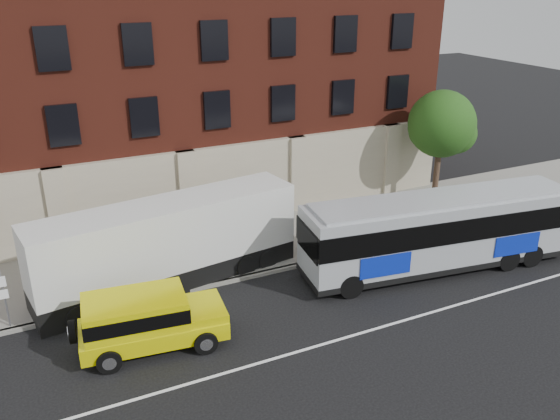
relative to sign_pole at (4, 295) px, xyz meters
name	(u,v)px	position (x,y,z in m)	size (l,w,h in m)	color
ground	(296,362)	(8.50, -6.15, -1.45)	(120.00, 120.00, 0.00)	black
sidewalk	(208,252)	(8.50, 2.85, -1.38)	(60.00, 6.00, 0.15)	gray
kerb	(231,280)	(8.50, -0.15, -1.38)	(60.00, 0.25, 0.15)	gray
lane_line	(290,354)	(8.50, -5.65, -1.45)	(60.00, 0.12, 0.01)	white
building	(152,63)	(8.49, 10.77, 6.13)	(30.00, 12.10, 15.00)	maroon
sign_pole	(4,295)	(0.00, 0.00, 0.00)	(0.30, 0.20, 2.50)	gray
street_tree	(442,126)	(22.04, 3.34, 2.96)	(3.60, 3.60, 6.20)	#3B291D
city_bus	(440,229)	(17.11, -2.82, 0.39)	(12.42, 4.19, 3.34)	#A3A8AD
yellow_suv	(145,318)	(4.26, -3.13, -0.31)	(5.33, 2.73, 1.99)	#DED904
shipping_container	(168,245)	(6.17, 0.76, 0.35)	(11.10, 3.77, 3.63)	black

